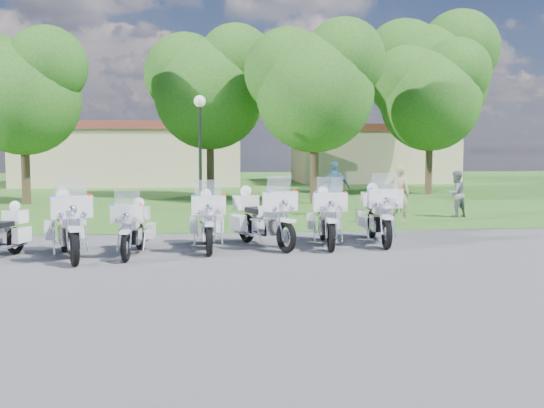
{
  "coord_description": "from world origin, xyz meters",
  "views": [
    {
      "loc": [
        -1.06,
        -13.61,
        2.25
      ],
      "look_at": [
        0.53,
        1.2,
        0.95
      ],
      "focal_mm": 40.0,
      "sensor_mm": 36.0,
      "label": 1
    }
  ],
  "objects": [
    {
      "name": "tree_2",
      "position": [
        3.46,
        11.98,
        5.17
      ],
      "size": [
        5.86,
        5.0,
        7.81
      ],
      "color": "#38281C",
      "rests_on": "ground"
    },
    {
      "name": "ground",
      "position": [
        0.0,
        0.0,
        0.0
      ],
      "size": [
        100.0,
        100.0,
        0.0
      ],
      "primitive_type": "plane",
      "color": "#58595E",
      "rests_on": "ground"
    },
    {
      "name": "motorcycle_4",
      "position": [
        -1.06,
        0.35,
        0.68
      ],
      "size": [
        0.83,
        2.44,
        1.64
      ],
      "rotation": [
        0.0,
        0.0,
        3.18
      ],
      "color": "black",
      "rests_on": "ground"
    },
    {
      "name": "lamp_post",
      "position": [
        -1.3,
        9.1,
        3.24
      ],
      "size": [
        0.44,
        0.44,
        4.31
      ],
      "color": "black",
      "rests_on": "ground"
    },
    {
      "name": "tree_3",
      "position": [
        10.41,
        16.96,
        5.32
      ],
      "size": [
        6.03,
        5.14,
        8.03
      ],
      "color": "#38281C",
      "rests_on": "ground"
    },
    {
      "name": "motorcycle_2",
      "position": [
        -4.0,
        -0.53,
        0.73
      ],
      "size": [
        1.37,
        2.5,
        1.74
      ],
      "rotation": [
        0.0,
        0.0,
        3.46
      ],
      "color": "black",
      "rests_on": "ground"
    },
    {
      "name": "tree_4",
      "position": [
        12.26,
        22.03,
        7.02
      ],
      "size": [
        7.96,
        6.79,
        10.61
      ],
      "color": "#38281C",
      "rests_on": "ground"
    },
    {
      "name": "building_east",
      "position": [
        11.0,
        30.0,
        2.07
      ],
      "size": [
        11.44,
        7.28,
        4.1
      ],
      "color": "#C3B68C",
      "rests_on": "ground"
    },
    {
      "name": "motorcycle_7",
      "position": [
        3.14,
        0.9,
        0.73
      ],
      "size": [
        0.99,
        2.61,
        1.75
      ],
      "rotation": [
        0.0,
        0.0,
        3.05
      ],
      "color": "black",
      "rests_on": "ground"
    },
    {
      "name": "tree_1",
      "position": [
        -0.94,
        16.0,
        5.48
      ],
      "size": [
        6.22,
        5.3,
        8.29
      ],
      "color": "#38281C",
      "rests_on": "ground"
    },
    {
      "name": "building_west",
      "position": [
        -6.0,
        28.0,
        2.07
      ],
      "size": [
        14.56,
        8.32,
        4.1
      ],
      "color": "#C3B68C",
      "rests_on": "ground"
    },
    {
      "name": "motorcycle_6",
      "position": [
        1.78,
        0.59,
        0.7
      ],
      "size": [
        0.95,
        2.5,
        1.68
      ],
      "rotation": [
        0.0,
        0.0,
        3.05
      ],
      "color": "black",
      "rests_on": "ground"
    },
    {
      "name": "motorcycle_5",
      "position": [
        0.23,
        0.55,
        0.72
      ],
      "size": [
        1.51,
        2.38,
        1.72
      ],
      "rotation": [
        0.0,
        0.0,
        3.58
      ],
      "color": "black",
      "rests_on": "ground"
    },
    {
      "name": "tree_0",
      "position": [
        -8.72,
        12.99,
        4.91
      ],
      "size": [
        5.56,
        4.75,
        7.42
      ],
      "color": "#38281C",
      "rests_on": "ground"
    },
    {
      "name": "bystander_b",
      "position": [
        7.37,
        6.18,
        0.79
      ],
      "size": [
        0.93,
        0.83,
        1.58
      ],
      "primitive_type": "imported",
      "rotation": [
        0.0,
        0.0,
        -2.78
      ],
      "color": "slate",
      "rests_on": "ground"
    },
    {
      "name": "grass_lawn",
      "position": [
        0.0,
        27.0,
        0.0
      ],
      "size": [
        100.0,
        48.0,
        0.01
      ],
      "primitive_type": "cube",
      "color": "#35641F",
      "rests_on": "ground"
    },
    {
      "name": "bystander_a",
      "position": [
        4.82,
        4.46,
        0.91
      ],
      "size": [
        0.77,
        0.62,
        1.81
      ],
      "primitive_type": "imported",
      "rotation": [
        0.0,
        0.0,
        2.82
      ],
      "color": "#9A9268",
      "rests_on": "ground"
    },
    {
      "name": "bystander_c",
      "position": [
        3.36,
        7.03,
        0.95
      ],
      "size": [
        1.18,
        0.67,
        1.9
      ],
      "primitive_type": "imported",
      "rotation": [
        0.0,
        0.0,
        3.34
      ],
      "color": "#33627C",
      "rests_on": "ground"
    },
    {
      "name": "motorcycle_3",
      "position": [
        -2.66,
        -0.26,
        0.61
      ],
      "size": [
        0.79,
        2.17,
        1.46
      ],
      "rotation": [
        0.0,
        0.0,
        3.07
      ],
      "color": "black",
      "rests_on": "ground"
    }
  ]
}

